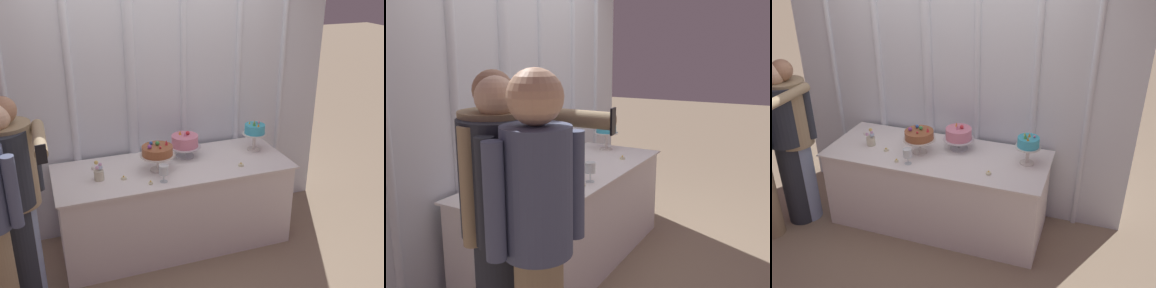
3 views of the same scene
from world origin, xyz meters
TOP-DOWN VIEW (x-y plane):
  - ground_plane at (0.00, 0.00)m, footprint 24.00×24.00m
  - draped_curtain at (-0.02, 0.55)m, footprint 3.45×0.15m
  - cake_table at (0.00, 0.10)m, footprint 2.08×0.80m
  - cake_display_leftmost at (-0.15, 0.06)m, footprint 0.30×0.30m
  - cake_display_center at (0.16, 0.26)m, footprint 0.29×0.29m
  - cake_display_rightmost at (0.83, 0.18)m, footprint 0.23×0.23m
  - wine_glass at (-0.17, -0.17)m, footprint 0.08×0.08m
  - flower_vase at (-0.66, 0.05)m, footprint 0.10×0.10m
  - tealight_far_left at (-0.47, -0.01)m, footprint 0.05×0.05m
  - tealight_near_left at (-0.28, -0.17)m, footprint 0.04×0.04m
  - tealight_near_right at (0.56, -0.11)m, footprint 0.05×0.05m
  - guest_girl_blue_dress at (-1.30, -0.25)m, footprint 0.50×0.72m
  - guest_man_dark_suit at (-1.34, -0.29)m, footprint 0.50×0.50m
  - guest_man_pink_jacket at (-1.46, -0.59)m, footprint 0.43×0.40m

SIDE VIEW (x-z plane):
  - ground_plane at x=0.00m, z-range 0.00..0.00m
  - cake_table at x=0.00m, z-range 0.00..0.79m
  - tealight_near_left at x=-0.28m, z-range 0.78..0.81m
  - tealight_far_left at x=-0.47m, z-range 0.78..0.81m
  - tealight_near_right at x=0.56m, z-range 0.78..0.82m
  - flower_vase at x=-0.66m, z-range 0.78..0.94m
  - guest_man_dark_suit at x=-1.34m, z-range 0.07..1.69m
  - wine_glass at x=-0.17m, z-range 0.82..0.97m
  - guest_girl_blue_dress at x=-1.30m, z-range 0.08..1.74m
  - cake_display_center at x=0.16m, z-range 0.80..1.06m
  - guest_man_pink_jacket at x=-1.46m, z-range 0.10..1.78m
  - cake_display_leftmost at x=-0.15m, z-range 0.83..1.10m
  - cake_display_rightmost at x=0.83m, z-range 0.83..1.13m
  - draped_curtain at x=-0.02m, z-range 0.03..2.90m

